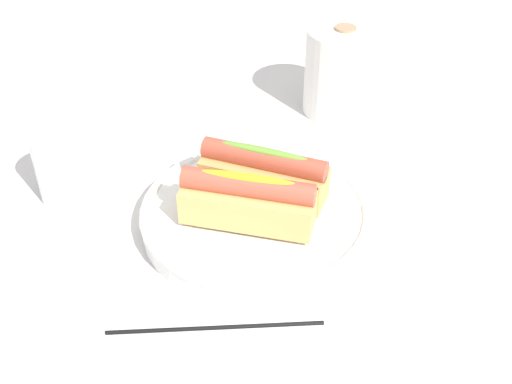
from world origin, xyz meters
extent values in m
plane|color=beige|center=(0.00, 0.00, 0.00)|extent=(2.40, 2.40, 0.00)
cylinder|color=white|center=(-0.02, 0.02, 0.01)|extent=(0.27, 0.27, 0.02)
torus|color=white|center=(-0.02, 0.02, 0.02)|extent=(0.27, 0.27, 0.01)
cube|color=tan|center=(-0.02, -0.01, 0.05)|extent=(0.16, 0.07, 0.04)
cylinder|color=#B24C38|center=(-0.02, -0.01, 0.08)|extent=(0.15, 0.05, 0.03)
ellipsoid|color=gold|center=(-0.02, -0.01, 0.09)|extent=(0.11, 0.03, 0.01)
cube|color=tan|center=(-0.02, 0.05, 0.05)|extent=(0.15, 0.05, 0.04)
cylinder|color=#A84733|center=(-0.02, 0.05, 0.08)|extent=(0.15, 0.03, 0.03)
ellipsoid|color=olive|center=(-0.02, 0.05, 0.09)|extent=(0.11, 0.01, 0.01)
cylinder|color=white|center=(-0.26, -0.01, 0.04)|extent=(0.07, 0.07, 0.09)
cylinder|color=silver|center=(-0.26, -0.01, 0.02)|extent=(0.06, 0.06, 0.04)
cylinder|color=white|center=(0.00, 0.32, 0.07)|extent=(0.11, 0.11, 0.13)
cylinder|color=#997A5B|center=(0.00, 0.32, 0.13)|extent=(0.03, 0.03, 0.00)
cylinder|color=black|center=(0.00, -0.15, 0.00)|extent=(0.20, 0.10, 0.01)
camera|label=1|loc=(0.20, -0.55, 0.52)|focal=46.59mm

